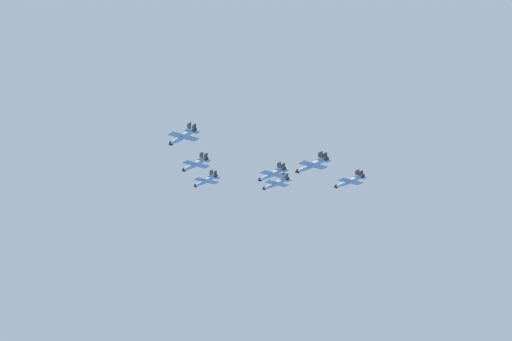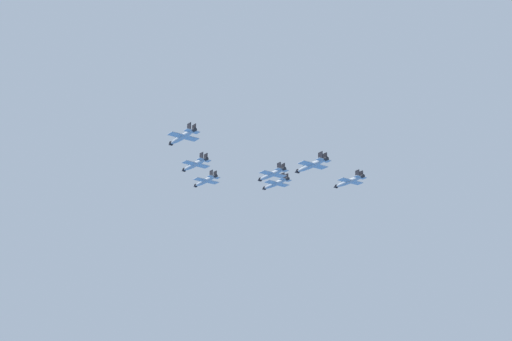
{
  "view_description": "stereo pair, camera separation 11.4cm",
  "coord_description": "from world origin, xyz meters",
  "px_view_note": "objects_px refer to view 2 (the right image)",
  "views": [
    {
      "loc": [
        283.9,
        -29.34,
        61.05
      ],
      "look_at": [
        49.52,
        28.44,
        146.31
      ],
      "focal_mm": 56.87,
      "sensor_mm": 36.0,
      "label": 1
    },
    {
      "loc": [
        283.93,
        -29.23,
        61.05
      ],
      "look_at": [
        49.52,
        28.44,
        146.31
      ],
      "focal_mm": 56.87,
      "sensor_mm": 36.0,
      "label": 2
    }
  ],
  "objects_px": {
    "jet_right_outer": "(349,181)",
    "jet_trailing": "(311,165)",
    "jet_left_outer": "(182,137)",
    "jet_lead": "(205,181)",
    "jet_slot_rear": "(272,174)",
    "jet_right_wingman": "(275,184)",
    "jet_left_wingman": "(195,164)"
  },
  "relations": [
    {
      "from": "jet_left_outer",
      "to": "jet_left_wingman",
      "type": "bearing_deg",
      "value": -39.85
    },
    {
      "from": "jet_lead",
      "to": "jet_left_outer",
      "type": "relative_size",
      "value": 0.99
    },
    {
      "from": "jet_slot_rear",
      "to": "jet_trailing",
      "type": "relative_size",
      "value": 0.95
    },
    {
      "from": "jet_right_wingman",
      "to": "jet_trailing",
      "type": "xyz_separation_m",
      "value": [
        41.18,
        -0.47,
        -7.83
      ]
    },
    {
      "from": "jet_left_wingman",
      "to": "jet_left_outer",
      "type": "distance_m",
      "value": 24.87
    },
    {
      "from": "jet_right_wingman",
      "to": "jet_right_outer",
      "type": "distance_m",
      "value": 24.9
    },
    {
      "from": "jet_trailing",
      "to": "jet_left_outer",
      "type": "bearing_deg",
      "value": 60.33
    },
    {
      "from": "jet_right_wingman",
      "to": "jet_slot_rear",
      "type": "distance_m",
      "value": 25.43
    },
    {
      "from": "jet_left_wingman",
      "to": "jet_trailing",
      "type": "height_order",
      "value": "jet_left_wingman"
    },
    {
      "from": "jet_left_wingman",
      "to": "jet_right_wingman",
      "type": "relative_size",
      "value": 1.02
    },
    {
      "from": "jet_right_outer",
      "to": "jet_trailing",
      "type": "xyz_separation_m",
      "value": [
        29.78,
        -22.58,
        -6.66
      ]
    },
    {
      "from": "jet_left_wingman",
      "to": "jet_left_outer",
      "type": "xyz_separation_m",
      "value": [
        23.65,
        -7.68,
        -0.52
      ]
    },
    {
      "from": "jet_right_outer",
      "to": "jet_slot_rear",
      "type": "height_order",
      "value": "jet_right_outer"
    },
    {
      "from": "jet_left_outer",
      "to": "jet_trailing",
      "type": "height_order",
      "value": "jet_left_outer"
    },
    {
      "from": "jet_left_outer",
      "to": "jet_right_outer",
      "type": "distance_m",
      "value": 64.43
    },
    {
      "from": "jet_right_wingman",
      "to": "jet_slot_rear",
      "type": "xyz_separation_m",
      "value": [
        23.65,
        -7.68,
        -5.29
      ]
    },
    {
      "from": "jet_lead",
      "to": "jet_slot_rear",
      "type": "height_order",
      "value": "jet_lead"
    },
    {
      "from": "jet_right_outer",
      "to": "jet_slot_rear",
      "type": "xyz_separation_m",
      "value": [
        12.26,
        -29.79,
        -4.12
      ]
    },
    {
      "from": "jet_left_outer",
      "to": "jet_right_outer",
      "type": "relative_size",
      "value": 1.0
    },
    {
      "from": "jet_left_wingman",
      "to": "jet_right_outer",
      "type": "xyz_separation_m",
      "value": [
        -0.87,
        51.9,
        -1.18
      ]
    },
    {
      "from": "jet_right_outer",
      "to": "jet_left_outer",
      "type": "bearing_deg",
      "value": 90.74
    },
    {
      "from": "jet_lead",
      "to": "jet_right_wingman",
      "type": "xyz_separation_m",
      "value": [
        11.39,
        22.11,
        -2.91
      ]
    },
    {
      "from": "jet_trailing",
      "to": "jet_lead",
      "type": "bearing_deg",
      "value": 0.79
    },
    {
      "from": "jet_lead",
      "to": "jet_trailing",
      "type": "relative_size",
      "value": 0.99
    },
    {
      "from": "jet_slot_rear",
      "to": "jet_lead",
      "type": "bearing_deg",
      "value": 1.06
    },
    {
      "from": "jet_lead",
      "to": "jet_left_wingman",
      "type": "bearing_deg",
      "value": 140.31
    },
    {
      "from": "jet_lead",
      "to": "jet_right_outer",
      "type": "relative_size",
      "value": 0.99
    },
    {
      "from": "jet_lead",
      "to": "jet_trailing",
      "type": "height_order",
      "value": "jet_lead"
    },
    {
      "from": "jet_lead",
      "to": "jet_trailing",
      "type": "bearing_deg",
      "value": -179.32
    },
    {
      "from": "jet_right_wingman",
      "to": "jet_left_outer",
      "type": "xyz_separation_m",
      "value": [
        35.91,
        -37.47,
        -0.52
      ]
    },
    {
      "from": "jet_left_outer",
      "to": "jet_slot_rear",
      "type": "bearing_deg",
      "value": -89.48
    },
    {
      "from": "jet_right_outer",
      "to": "jet_right_wingman",
      "type": "bearing_deg",
      "value": 41.1
    }
  ]
}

